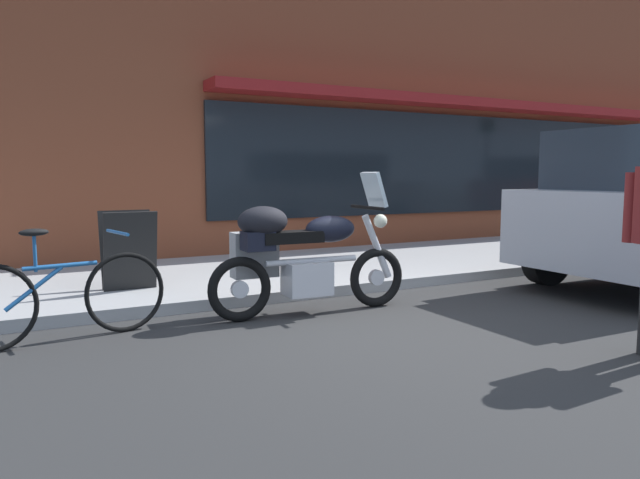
{
  "coord_description": "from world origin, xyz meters",
  "views": [
    {
      "loc": [
        -3.08,
        -4.31,
        1.36
      ],
      "look_at": [
        -0.2,
        0.97,
        0.7
      ],
      "focal_mm": 33.63,
      "sensor_mm": 36.0,
      "label": 1
    }
  ],
  "objects": [
    {
      "name": "touring_motorcycle",
      "position": [
        -0.53,
        0.81,
        0.6
      ],
      "size": [
        2.07,
        0.73,
        1.38
      ],
      "color": "black",
      "rests_on": "ground_plane"
    },
    {
      "name": "parked_bicycle",
      "position": [
        -2.64,
        0.86,
        0.38
      ],
      "size": [
        1.71,
        0.48,
        0.94
      ],
      "color": "black",
      "rests_on": "ground_plane"
    },
    {
      "name": "ground_plane",
      "position": [
        0.0,
        0.0,
        0.0
      ],
      "size": [
        80.0,
        80.0,
        0.0
      ],
      "primitive_type": "plane",
      "color": "#2B2B2B"
    },
    {
      "name": "sandwich_board_sign",
      "position": [
        -1.83,
        2.29,
        0.55
      ],
      "size": [
        0.55,
        0.4,
        0.84
      ],
      "color": "black",
      "rests_on": "sidewalk_curb"
    },
    {
      "name": "storefront_building",
      "position": [
        8.44,
        4.61,
        2.97
      ],
      "size": [
        24.87,
        0.9,
        6.06
      ],
      "color": "brown",
      "rests_on": "ground_plane"
    }
  ]
}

